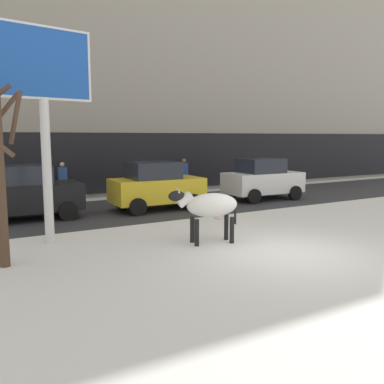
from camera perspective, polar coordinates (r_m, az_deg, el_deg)
The scene contains 10 objects.
ground_plane at distance 10.41m, azimuth 13.32°, elevation -8.21°, with size 120.00×120.00×0.00m, color white.
road_strip at distance 16.73m, azimuth -5.17°, elevation -2.06°, with size 60.00×5.60×0.01m, color #333338.
building_facade at distance 23.06m, azimuth -12.76°, elevation 16.60°, with size 44.00×6.10×13.00m.
cow_holstein at distance 10.90m, azimuth 2.50°, elevation -1.92°, with size 1.94×0.89×1.54m.
billboard at distance 11.46m, azimuth -19.92°, elevation 14.75°, with size 2.52×0.56×5.56m.
car_black_hatchback at distance 15.09m, azimuth -21.85°, elevation -0.08°, with size 3.54×2.00×1.86m.
car_yellow_hatchback at distance 15.99m, azimuth -4.95°, elevation 0.84°, with size 3.54×2.00×1.86m.
car_white_hatchback at distance 18.83m, azimuth 9.70°, elevation 1.78°, with size 3.54×2.00×1.86m.
pedestrian_near_billboard at distance 20.80m, azimuth -1.11°, elevation 2.29°, with size 0.36×0.24×1.73m.
pedestrian_by_cars at distance 18.66m, azimuth -17.41°, elevation 1.34°, with size 0.36×0.24×1.73m.
Camera 1 is at (-6.95, -7.23, 2.80)m, focal length 38.64 mm.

